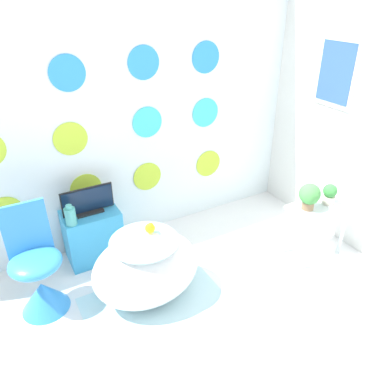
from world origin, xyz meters
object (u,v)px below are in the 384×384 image
at_px(chair, 39,279).
at_px(potted_plant_right, 330,194).
at_px(bathtub, 146,268).
at_px(potted_plant_left, 309,195).
at_px(vase, 70,216).
at_px(tv, 88,202).

bearing_deg(chair, potted_plant_right, -12.20).
bearing_deg(bathtub, potted_plant_left, -8.51).
xyz_separation_m(bathtub, vase, (-0.40, 0.60, 0.28)).
height_order(bathtub, potted_plant_right, potted_plant_right).
bearing_deg(potted_plant_right, bathtub, 171.88).
xyz_separation_m(tv, potted_plant_right, (1.90, -0.95, 0.02)).
xyz_separation_m(bathtub, tv, (-0.22, 0.71, 0.30)).
xyz_separation_m(chair, potted_plant_right, (2.43, -0.52, 0.33)).
xyz_separation_m(bathtub, chair, (-0.75, 0.29, -0.00)).
bearing_deg(potted_plant_left, bathtub, 171.49).
xyz_separation_m(chair, potted_plant_left, (2.20, -0.50, 0.37)).
relative_size(bathtub, potted_plant_left, 3.54).
height_order(bathtub, tv, tv).
bearing_deg(chair, bathtub, -20.81).
height_order(chair, potted_plant_left, chair).
bearing_deg(tv, vase, -148.04).
distance_m(vase, potted_plant_left, 2.02).
bearing_deg(vase, chair, -138.45).
bearing_deg(chair, potted_plant_left, -12.86).
bearing_deg(potted_plant_right, chair, 167.80).
relative_size(vase, potted_plant_left, 0.76).
bearing_deg(tv, chair, -141.44).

